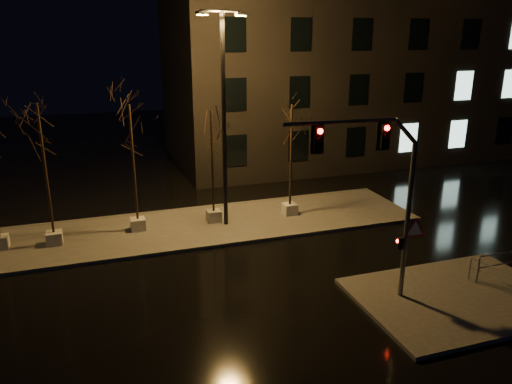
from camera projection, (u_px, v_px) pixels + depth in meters
name	position (u px, v px, depth m)	size (l,w,h in m)	color
ground	(224.00, 286.00, 18.36)	(90.00, 90.00, 0.00)	black
median	(192.00, 227.00, 23.75)	(22.00, 5.00, 0.15)	#46433E
sidewalk_corner	(457.00, 298.00, 17.44)	(7.00, 5.00, 0.15)	#46433E
building	(343.00, 53.00, 36.55)	(25.00, 12.00, 15.00)	black
tree_1	(41.00, 136.00, 20.26)	(1.80, 1.80, 6.25)	#B5B3A9
tree_2	(131.00, 134.00, 21.87)	(1.80, 1.80, 5.97)	#B5B3A9
tree_3	(212.00, 136.00, 23.02)	(1.80, 1.80, 5.54)	#B5B3A9
tree_4	(291.00, 130.00, 23.92)	(1.80, 1.80, 5.67)	#B5B3A9
traffic_signal_mast	(383.00, 185.00, 15.97)	(5.12, 0.54, 6.27)	#55585D
streetlight_main	(224.00, 107.00, 22.24)	(2.38, 0.99, 9.69)	black
guard_rail_a	(506.00, 261.00, 18.45)	(2.49, 0.09, 1.08)	#55585D
guard_rail_b	(492.00, 275.00, 17.69)	(0.44, 1.82, 0.88)	#55585D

